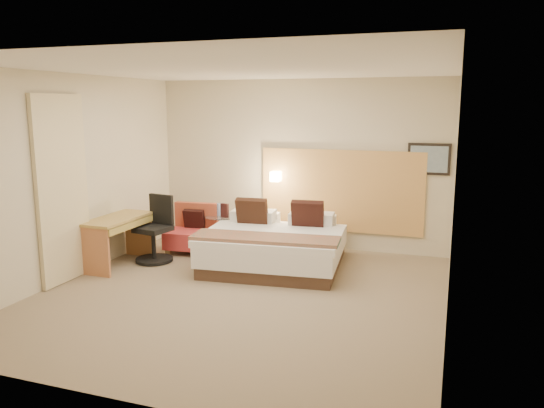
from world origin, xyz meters
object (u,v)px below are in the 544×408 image
(side_table, at_px, (221,231))
(lounge_chair, at_px, (192,233))
(bed, at_px, (276,245))
(desk_chair, at_px, (156,235))
(desk, at_px, (119,228))

(side_table, bearing_deg, lounge_chair, -153.06)
(bed, distance_m, side_table, 1.20)
(lounge_chair, bearing_deg, side_table, 26.94)
(bed, bearing_deg, desk_chair, -168.29)
(desk, relative_size, desk_chair, 1.18)
(bed, height_order, desk, bed)
(side_table, height_order, desk_chair, desk_chair)
(side_table, bearing_deg, desk_chair, -127.91)
(desk, bearing_deg, side_table, 49.75)
(desk, bearing_deg, lounge_chair, 58.11)
(bed, relative_size, desk_chair, 2.15)
(desk, height_order, desk_chair, desk_chair)
(lounge_chair, height_order, desk, lounge_chair)
(lounge_chair, relative_size, desk, 0.67)
(desk, distance_m, desk_chair, 0.55)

